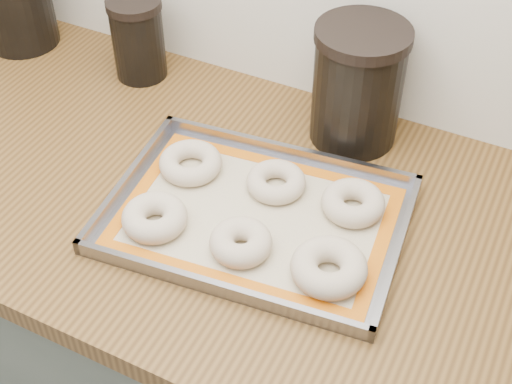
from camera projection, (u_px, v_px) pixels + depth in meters
The scene contains 12 objects.
cabinet at pixel (165, 327), 1.55m from camera, with size 3.00×0.65×0.86m, color #5D6559.
countertop at pixel (142, 173), 1.24m from camera, with size 3.06×0.68×0.04m, color brown.
baking_tray at pixel (256, 216), 1.12m from camera, with size 0.49×0.38×0.03m.
baking_mat at pixel (256, 217), 1.12m from camera, with size 0.45×0.33×0.00m.
bagel_front_left at pixel (155, 218), 1.10m from camera, with size 0.10×0.10×0.04m, color beige.
bagel_front_mid at pixel (241, 242), 1.06m from camera, with size 0.09×0.09×0.04m, color beige.
bagel_front_right at pixel (329, 267), 1.02m from camera, with size 0.11×0.11×0.04m, color beige.
bagel_back_left at pixel (191, 163), 1.19m from camera, with size 0.11×0.11×0.03m, color beige.
bagel_back_mid at pixel (276, 182), 1.16m from camera, with size 0.10×0.10×0.03m, color beige.
bagel_back_right at pixel (353, 203), 1.12m from camera, with size 0.10×0.10×0.04m, color beige.
canister_mid at pixel (138, 38), 1.37m from camera, with size 0.10×0.10×0.16m.
canister_right at pixel (358, 85), 1.21m from camera, with size 0.16×0.16×0.22m.
Camera 1 is at (0.59, 0.94, 1.71)m, focal length 50.00 mm.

